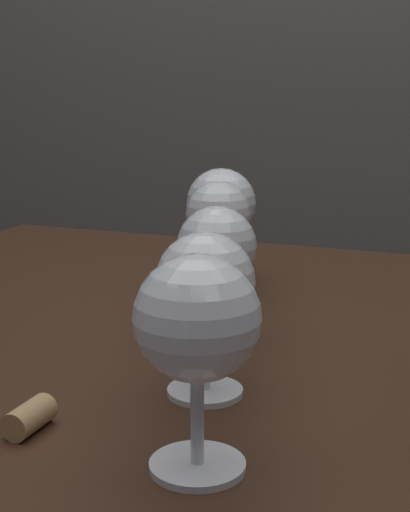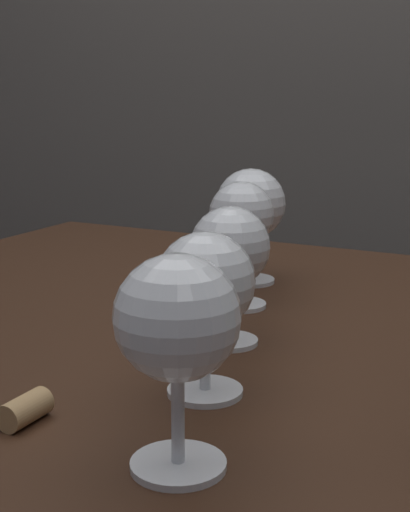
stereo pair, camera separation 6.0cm
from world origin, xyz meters
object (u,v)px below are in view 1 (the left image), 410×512
object	(u,v)px
wine_glass_empty	(205,286)
wine_glass_port	(217,250)
cork	(30,417)
wine_glass_pinot	(197,324)
wine_glass_white	(221,205)
wine_glass_cabernet	(218,217)

from	to	relation	value
wine_glass_empty	wine_glass_port	world-z (taller)	same
cork	wine_glass_empty	bearing A→B (deg)	49.44
wine_glass_pinot	wine_glass_empty	bearing A→B (deg)	109.07
wine_glass_pinot	wine_glass_white	world-z (taller)	same
wine_glass_empty	cork	size ratio (longest dim) A/B	3.24
wine_glass_cabernet	wine_glass_white	distance (m)	0.11
wine_glass_cabernet	wine_glass_white	bearing A→B (deg)	108.51
wine_glass_cabernet	wine_glass_white	world-z (taller)	wine_glass_white
wine_glass_pinot	wine_glass_cabernet	distance (m)	0.38
wine_glass_pinot	wine_glass_white	size ratio (longest dim) A/B	0.99
wine_glass_port	wine_glass_white	distance (m)	0.24
wine_glass_empty	wine_glass_white	world-z (taller)	wine_glass_white
wine_glass_port	wine_glass_white	size ratio (longest dim) A/B	0.93
wine_glass_pinot	wine_glass_empty	world-z (taller)	wine_glass_pinot
wine_glass_port	wine_glass_cabernet	xyz separation A→B (m)	(-0.04, 0.12, 0.01)
wine_glass_port	wine_glass_white	xyz separation A→B (m)	(-0.08, 0.23, 0.01)
wine_glass_cabernet	wine_glass_pinot	bearing A→B (deg)	-71.61
wine_glass_empty	wine_glass_white	bearing A→B (deg)	108.20
wine_glass_pinot	wine_glass_cabernet	xyz separation A→B (m)	(-0.12, 0.36, 0.00)
wine_glass_cabernet	wine_glass_white	size ratio (longest dim) A/B	0.98
wine_glass_port	wine_glass_pinot	bearing A→B (deg)	-72.29
wine_glass_white	cork	size ratio (longest dim) A/B	3.49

